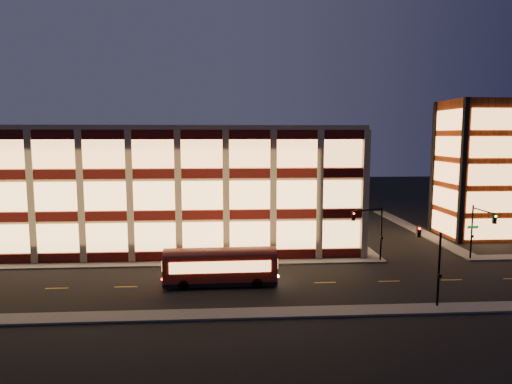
{
  "coord_description": "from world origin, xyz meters",
  "views": [
    {
      "loc": [
        7.03,
        -45.95,
        13.4
      ],
      "look_at": [
        10.57,
        8.0,
        6.7
      ],
      "focal_mm": 32.0,
      "sensor_mm": 36.0,
      "label": 1
    }
  ],
  "objects": [
    {
      "name": "office_building",
      "position": [
        -2.91,
        16.91,
        7.25
      ],
      "size": [
        50.45,
        30.45,
        14.5
      ],
      "color": "tan",
      "rests_on": "ground"
    },
    {
      "name": "ground",
      "position": [
        0.0,
        0.0,
        0.0
      ],
      "size": [
        200.0,
        200.0,
        0.0
      ],
      "primitive_type": "plane",
      "color": "black",
      "rests_on": "ground"
    },
    {
      "name": "traffic_signal_right",
      "position": [
        33.5,
        -0.62,
        4.1
      ],
      "size": [
        1.2,
        4.37,
        6.0
      ],
      "color": "black",
      "rests_on": "ground"
    },
    {
      "name": "stair_tower",
      "position": [
        39.95,
        11.95,
        8.99
      ],
      "size": [
        8.6,
        8.6,
        18.0
      ],
      "color": "#8C3814",
      "rests_on": "ground"
    },
    {
      "name": "sidewalk_near",
      "position": [
        0.0,
        -13.0,
        0.07
      ],
      "size": [
        100.0,
        2.0,
        0.15
      ],
      "primitive_type": "cube",
      "color": "#514F4C",
      "rests_on": "ground"
    },
    {
      "name": "traffic_signal_near",
      "position": [
        23.5,
        -11.03,
        4.13
      ],
      "size": [
        0.32,
        4.45,
        6.0
      ],
      "color": "black",
      "rests_on": "ground"
    },
    {
      "name": "sidewalk_tower_west",
      "position": [
        34.0,
        17.0,
        0.07
      ],
      "size": [
        2.0,
        30.0,
        0.15
      ],
      "primitive_type": "cube",
      "color": "#514F4C",
      "rests_on": "ground"
    },
    {
      "name": "sidewalk_office_east",
      "position": [
        23.0,
        17.0,
        0.07
      ],
      "size": [
        2.0,
        30.0,
        0.15
      ],
      "primitive_type": "cube",
      "color": "#514F4C",
      "rests_on": "ground"
    },
    {
      "name": "traffic_signal_far",
      "position": [
        22.21,
        0.24,
        4.11
      ],
      "size": [
        3.79,
        1.87,
        6.0
      ],
      "color": "black",
      "rests_on": "ground"
    },
    {
      "name": "sidewalk_office_south",
      "position": [
        -3.0,
        1.0,
        0.07
      ],
      "size": [
        54.0,
        2.0,
        0.15
      ],
      "primitive_type": "cube",
      "color": "#514F4C",
      "rests_on": "ground"
    },
    {
      "name": "trolley_bus",
      "position": [
        6.43,
        -5.97,
        1.89
      ],
      "size": [
        10.11,
        2.81,
        3.41
      ],
      "rotation": [
        0.0,
        0.0,
        0.02
      ],
      "color": "maroon",
      "rests_on": "ground"
    }
  ]
}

